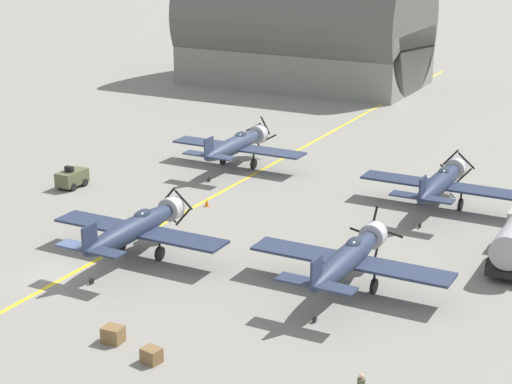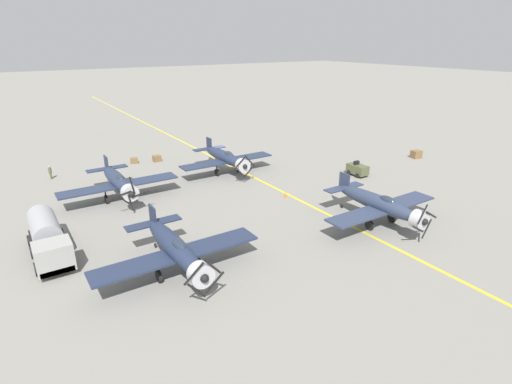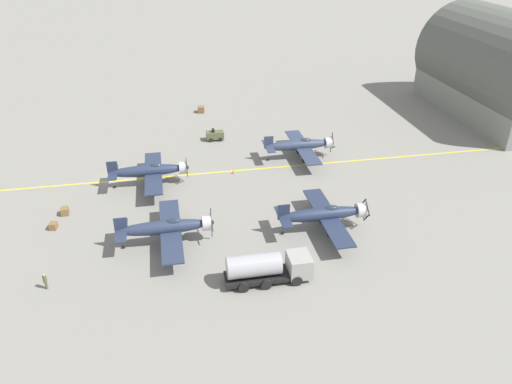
# 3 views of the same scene
# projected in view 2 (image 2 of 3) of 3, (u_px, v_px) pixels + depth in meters

# --- Properties ---
(ground_plane) EXTENTS (400.00, 400.00, 0.00)m
(ground_plane) POSITION_uv_depth(u_px,v_px,m) (223.00, 162.00, 54.74)
(ground_plane) COLOR gray
(taxiway_stripe) EXTENTS (0.30, 160.00, 0.01)m
(taxiway_stripe) POSITION_uv_depth(u_px,v_px,m) (223.00, 162.00, 54.74)
(taxiway_stripe) COLOR yellow
(taxiway_stripe) RESTS_ON ground
(airplane_far_center) EXTENTS (12.00, 9.98, 3.65)m
(airplane_far_center) POSITION_uv_depth(u_px,v_px,m) (380.00, 204.00, 35.57)
(airplane_far_center) COLOR #2E3952
(airplane_far_center) RESTS_ON ground
(airplane_mid_center) EXTENTS (12.00, 9.98, 3.65)m
(airplane_mid_center) POSITION_uv_depth(u_px,v_px,m) (226.00, 158.00, 49.45)
(airplane_mid_center) COLOR #263049
(airplane_mid_center) RESTS_ON ground
(airplane_mid_right) EXTENTS (12.00, 9.98, 3.78)m
(airplane_mid_right) POSITION_uv_depth(u_px,v_px,m) (118.00, 181.00, 41.25)
(airplane_mid_right) COLOR #27324B
(airplane_mid_right) RESTS_ON ground
(airplane_far_right) EXTENTS (12.00, 9.98, 3.65)m
(airplane_far_right) POSITION_uv_depth(u_px,v_px,m) (176.00, 248.00, 28.01)
(airplane_far_right) COLOR #232D47
(airplane_far_right) RESTS_ON ground
(fuel_tanker) EXTENTS (2.67, 8.00, 2.98)m
(fuel_tanker) POSITION_uv_depth(u_px,v_px,m) (48.00, 239.00, 30.48)
(fuel_tanker) COLOR black
(fuel_tanker) RESTS_ON ground
(tow_tractor) EXTENTS (1.57, 2.60, 1.79)m
(tow_tractor) POSITION_uv_depth(u_px,v_px,m) (357.00, 169.00, 49.05)
(tow_tractor) COLOR #515638
(tow_tractor) RESTS_ON ground
(ground_crew_walking) EXTENTS (0.36, 0.36, 1.65)m
(ground_crew_walking) POSITION_uv_depth(u_px,v_px,m) (50.00, 172.00, 47.74)
(ground_crew_walking) COLOR #515638
(ground_crew_walking) RESTS_ON ground
(supply_crate_by_tanker) EXTENTS (1.01, 0.89, 0.75)m
(supply_crate_by_tanker) POSITION_uv_depth(u_px,v_px,m) (134.00, 161.00, 54.02)
(supply_crate_by_tanker) COLOR brown
(supply_crate_by_tanker) RESTS_ON ground
(supply_crate_mid_lane) EXTENTS (1.48, 1.31, 1.08)m
(supply_crate_mid_lane) POSITION_uv_depth(u_px,v_px,m) (416.00, 154.00, 56.39)
(supply_crate_mid_lane) COLOR brown
(supply_crate_mid_lane) RESTS_ON ground
(supply_crate_outboard) EXTENTS (1.06, 0.90, 0.84)m
(supply_crate_outboard) POSITION_uv_depth(u_px,v_px,m) (157.00, 158.00, 54.86)
(supply_crate_outboard) COLOR brown
(supply_crate_outboard) RESTS_ON ground
(traffic_cone) EXTENTS (0.36, 0.36, 0.55)m
(traffic_cone) POSITION_uv_depth(u_px,v_px,m) (285.00, 195.00, 42.39)
(traffic_cone) COLOR orange
(traffic_cone) RESTS_ON ground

